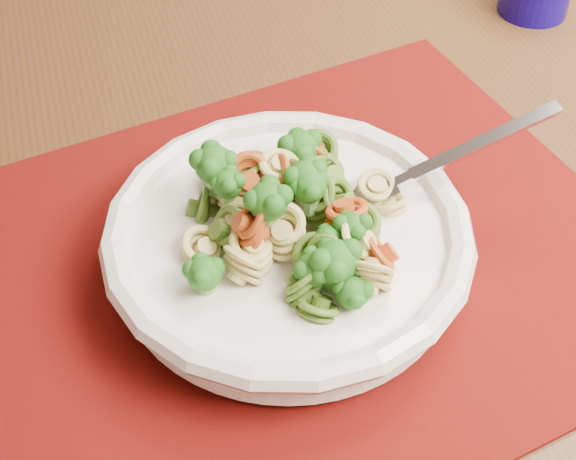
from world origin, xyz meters
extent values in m
cube|color=#4D2915|center=(-0.79, 0.23, 0.68)|extent=(1.51, 1.10, 0.04)
cube|color=#4D2915|center=(-0.23, 0.71, 0.33)|extent=(0.08, 0.08, 0.66)
cube|color=#590308|center=(-0.69, 0.10, 0.71)|extent=(0.59, 0.53, 0.00)
cylinder|color=white|center=(-0.69, 0.09, 0.71)|extent=(0.11, 0.11, 0.01)
cylinder|color=white|center=(-0.69, 0.09, 0.73)|extent=(0.23, 0.23, 0.03)
torus|color=white|center=(-0.69, 0.09, 0.74)|extent=(0.25, 0.25, 0.02)
camera|label=1|loc=(-0.74, -0.27, 1.13)|focal=50.00mm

